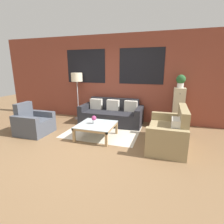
# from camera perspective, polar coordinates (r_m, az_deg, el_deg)

# --- Properties ---
(ground_plane) EXTENTS (16.00, 16.00, 0.00)m
(ground_plane) POSITION_cam_1_polar(r_m,az_deg,el_deg) (4.10, -10.32, -11.38)
(ground_plane) COLOR brown
(wall_back_brick) EXTENTS (8.40, 0.09, 2.80)m
(wall_back_brick) POSITION_cam_1_polar(r_m,az_deg,el_deg) (5.97, 0.19, 10.92)
(wall_back_brick) COLOR brown
(wall_back_brick) RESTS_ON ground_plane
(rug) EXTENTS (2.01, 1.79, 0.00)m
(rug) POSITION_cam_1_polar(r_m,az_deg,el_deg) (5.08, -2.57, -5.94)
(rug) COLOR beige
(rug) RESTS_ON ground_plane
(couch_dark) EXTENTS (1.96, 0.88, 0.78)m
(couch_dark) POSITION_cam_1_polar(r_m,az_deg,el_deg) (5.65, -0.10, -0.81)
(couch_dark) COLOR #232328
(couch_dark) RESTS_ON ground_plane
(settee_vintage) EXTENTS (0.80, 1.44, 0.92)m
(settee_vintage) POSITION_cam_1_polar(r_m,az_deg,el_deg) (4.21, 18.05, -6.58)
(settee_vintage) COLOR #99845B
(settee_vintage) RESTS_ON ground_plane
(armchair_corner) EXTENTS (0.80, 0.80, 0.84)m
(armchair_corner) POSITION_cam_1_polar(r_m,az_deg,el_deg) (5.23, -24.27, -3.47)
(armchair_corner) COLOR #474C56
(armchair_corner) RESTS_ON ground_plane
(coffee_table) EXTENTS (0.91, 0.91, 0.37)m
(coffee_table) POSITION_cam_1_polar(r_m,az_deg,el_deg) (4.48, -5.13, -4.58)
(coffee_table) COLOR silver
(coffee_table) RESTS_ON ground_plane
(floor_lamp) EXTENTS (0.37, 0.37, 1.59)m
(floor_lamp) POSITION_cam_1_polar(r_m,az_deg,el_deg) (6.10, -11.40, 10.43)
(floor_lamp) COLOR #B2B2B7
(floor_lamp) RESTS_ON ground_plane
(drawer_cabinet) EXTENTS (0.32, 0.39, 1.19)m
(drawer_cabinet) POSITION_cam_1_polar(r_m,az_deg,el_deg) (5.55, 20.80, 1.26)
(drawer_cabinet) COLOR #C6B793
(drawer_cabinet) RESTS_ON ground_plane
(potted_plant) EXTENTS (0.26, 0.26, 0.37)m
(potted_plant) POSITION_cam_1_polar(r_m,az_deg,el_deg) (5.44, 21.56, 9.55)
(potted_plant) COLOR silver
(potted_plant) RESTS_ON drawer_cabinet
(flower_vase) EXTENTS (0.12, 0.12, 0.21)m
(flower_vase) POSITION_cam_1_polar(r_m,az_deg,el_deg) (4.46, -5.92, -2.32)
(flower_vase) COLOR silver
(flower_vase) RESTS_ON coffee_table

